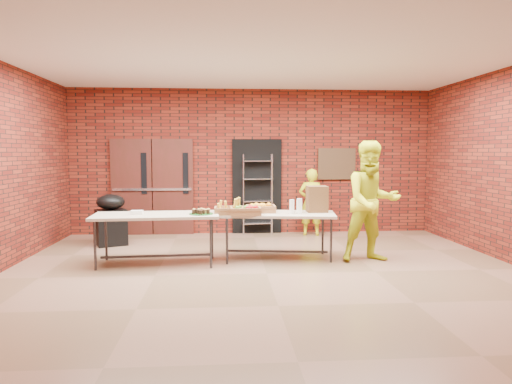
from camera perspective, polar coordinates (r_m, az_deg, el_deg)
room at (r=6.69m, az=1.39°, el=3.19°), size 8.08×7.08×3.28m
double_doors at (r=10.25m, az=-12.80°, el=0.63°), size 1.78×0.12×2.10m
dark_doorway at (r=10.17m, az=0.11°, el=0.71°), size 1.10×0.06×2.10m
bronze_plaque at (r=10.42m, az=10.05°, el=3.49°), size 0.85×0.04×0.70m
wire_rack at (r=10.05m, az=0.20°, el=-0.30°), size 0.67×0.28×1.77m
table_left at (r=7.52m, az=-12.37°, el=-3.23°), size 2.03×0.93×0.82m
table_right at (r=7.73m, az=2.68°, el=-3.11°), size 2.01×1.04×0.79m
basket_bananas at (r=7.57m, az=-3.38°, el=-2.28°), size 0.49×0.38×0.15m
basket_oranges at (r=7.79m, az=0.61°, el=-2.06°), size 0.49×0.38×0.15m
basket_apples at (r=7.50m, az=-1.31°, el=-2.32°), size 0.50×0.39×0.15m
muffin_tray at (r=7.37m, az=-6.89°, el=-2.44°), size 0.38×0.38×0.09m
napkin_box at (r=7.54m, az=-14.67°, el=-2.49°), size 0.19×0.13×0.06m
coffee_dispenser at (r=7.88m, az=7.62°, el=-0.87°), size 0.34×0.30×0.45m
cup_stack_front at (r=7.59m, az=4.50°, el=-1.85°), size 0.08×0.08×0.24m
cup_stack_mid at (r=7.60m, az=5.45°, el=-1.79°), size 0.09×0.09×0.26m
cup_stack_back at (r=7.76m, az=5.35°, el=-1.79°), size 0.07×0.07×0.22m
covered_grill at (r=9.33m, az=-17.66°, el=-3.32°), size 0.68×0.64×1.00m
volunteer_woman at (r=10.00m, az=6.88°, el=-1.26°), size 0.59×0.44×1.46m
volunteer_man at (r=7.77m, az=14.28°, el=-1.15°), size 1.04×0.84×2.00m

